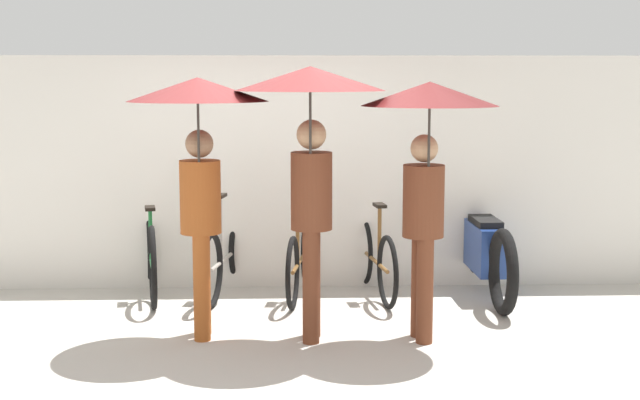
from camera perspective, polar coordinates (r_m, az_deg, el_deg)
ground_plane at (r=6.83m, az=-4.06°, el=-9.60°), size 30.00×30.00×0.00m
back_wall at (r=8.66m, az=-3.66°, el=1.77°), size 11.14×0.12×2.25m
parked_bicycle_0 at (r=8.53m, az=-10.79°, el=-3.43°), size 0.50×1.76×1.07m
parked_bicycle_1 at (r=8.48m, az=-6.04°, el=-3.58°), size 0.50×1.74×1.11m
parked_bicycle_2 at (r=8.41m, az=-1.27°, el=-3.74°), size 0.44×1.70×0.97m
parked_bicycle_3 at (r=8.40m, az=3.52°, el=-3.73°), size 0.44×1.63×1.07m
pedestrian_leading at (r=6.83m, az=-7.78°, el=4.36°), size 1.07×1.07×2.05m
pedestrian_center at (r=6.69m, az=-0.60°, el=5.06°), size 1.12×1.12×2.13m
pedestrian_trailing at (r=6.75m, az=6.90°, el=3.99°), size 1.03×1.03×2.01m
motorcycle at (r=8.50m, az=10.49°, el=-3.25°), size 0.58×2.12×0.94m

